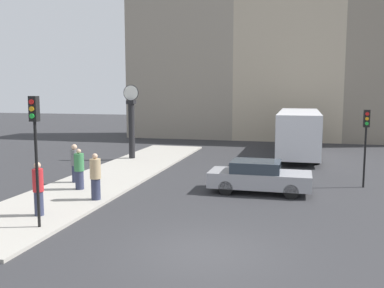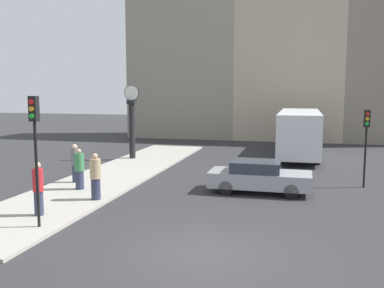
{
  "view_description": "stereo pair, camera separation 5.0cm",
  "coord_description": "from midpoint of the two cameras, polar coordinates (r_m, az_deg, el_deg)",
  "views": [
    {
      "loc": [
        2.41,
        -10.73,
        4.3
      ],
      "look_at": [
        -1.73,
        5.61,
        2.18
      ],
      "focal_mm": 40.0,
      "sensor_mm": 36.0,
      "label": 1
    },
    {
      "loc": [
        2.46,
        -10.71,
        4.3
      ],
      "look_at": [
        -1.73,
        5.61,
        2.18
      ],
      "focal_mm": 40.0,
      "sensor_mm": 36.0,
      "label": 2
    }
  ],
  "objects": [
    {
      "name": "traffic_light_far",
      "position": [
        20.24,
        22.29,
        1.49
      ],
      "size": [
        0.26,
        0.24,
        3.45
      ],
      "color": "black",
      "rests_on": "ground_plane"
    },
    {
      "name": "pedestrian_red_top",
      "position": [
        15.29,
        -19.74,
        -5.63
      ],
      "size": [
        0.36,
        0.36,
        1.82
      ],
      "color": "#2D334C",
      "rests_on": "sidewalk_corner"
    },
    {
      "name": "ground_plane",
      "position": [
        11.8,
        1.53,
        -14.19
      ],
      "size": [
        120.0,
        120.0,
        0.0
      ],
      "primitive_type": "plane",
      "color": "#2D2D30"
    },
    {
      "name": "sedan_car",
      "position": [
        18.3,
        9.0,
        -4.31
      ],
      "size": [
        4.24,
        1.79,
        1.35
      ],
      "color": "#9E9EA3",
      "rests_on": "ground_plane"
    },
    {
      "name": "building_row",
      "position": [
        38.8,
        10.92,
        10.52
      ],
      "size": [
        25.8,
        5.0,
        13.39
      ],
      "color": "gray",
      "rests_on": "ground_plane"
    },
    {
      "name": "traffic_light_near",
      "position": [
        13.7,
        -20.11,
        1.2
      ],
      "size": [
        0.26,
        0.24,
        4.02
      ],
      "color": "black",
      "rests_on": "sidewalk_corner"
    },
    {
      "name": "pedestrian_green_hoodie",
      "position": [
        18.8,
        -14.71,
        -3.28
      ],
      "size": [
        0.42,
        0.42,
        1.74
      ],
      "color": "#2D334C",
      "rests_on": "sidewalk_corner"
    },
    {
      "name": "pedestrian_tan_coat",
      "position": [
        16.87,
        -12.66,
        -4.29
      ],
      "size": [
        0.42,
        0.42,
        1.8
      ],
      "color": "#2D334C",
      "rests_on": "sidewalk_corner"
    },
    {
      "name": "sidewalk_corner",
      "position": [
        22.15,
        -9.93,
        -3.98
      ],
      "size": [
        3.86,
        22.13,
        0.11
      ],
      "primitive_type": "cube",
      "color": "#A39E93",
      "rests_on": "ground_plane"
    },
    {
      "name": "pedestrian_grey_jacket",
      "position": [
        20.25,
        -15.27,
        -2.43
      ],
      "size": [
        0.33,
        0.33,
        1.76
      ],
      "color": "#2D334C",
      "rests_on": "sidewalk_corner"
    },
    {
      "name": "street_clock",
      "position": [
        26.61,
        -7.95,
        2.73
      ],
      "size": [
        0.97,
        0.48,
        4.52
      ],
      "color": "black",
      "rests_on": "sidewalk_corner"
    },
    {
      "name": "bus_distant",
      "position": [
        28.88,
        14.18,
        1.75
      ],
      "size": [
        2.53,
        9.73,
        2.94
      ],
      "color": "silver",
      "rests_on": "ground_plane"
    }
  ]
}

